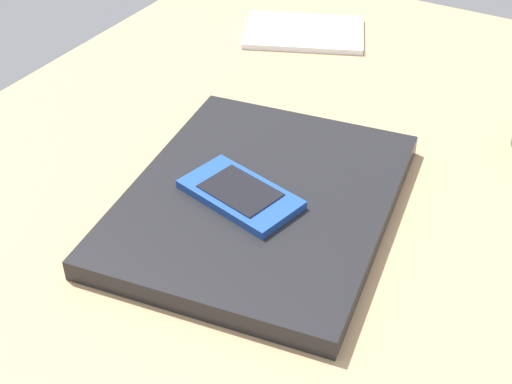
% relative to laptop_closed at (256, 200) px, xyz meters
% --- Properties ---
extents(desk_surface, '(1.20, 0.80, 0.03)m').
position_rel_laptop_closed_xyz_m(desk_surface, '(-0.02, -0.00, -0.03)').
color(desk_surface, tan).
rests_on(desk_surface, ground).
extents(laptop_closed, '(0.34, 0.29, 0.02)m').
position_rel_laptop_closed_xyz_m(laptop_closed, '(0.00, 0.00, 0.00)').
color(laptop_closed, black).
rests_on(laptop_closed, desk_surface).
extents(cell_phone_on_laptop, '(0.09, 0.13, 0.01)m').
position_rel_laptop_closed_xyz_m(cell_phone_on_laptop, '(-0.02, 0.01, 0.02)').
color(cell_phone_on_laptop, '#1E479E').
rests_on(cell_phone_on_laptop, laptop_closed).
extents(notepad, '(0.17, 0.20, 0.01)m').
position_rel_laptop_closed_xyz_m(notepad, '(0.38, 0.14, -0.01)').
color(notepad, white).
rests_on(notepad, desk_surface).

